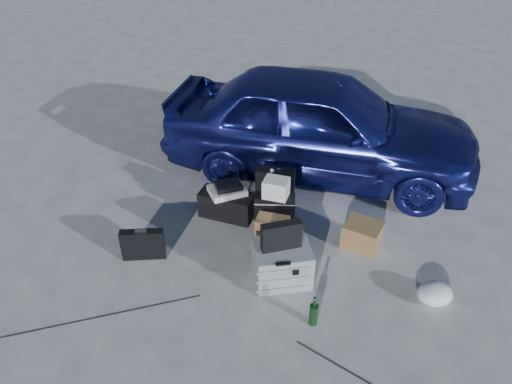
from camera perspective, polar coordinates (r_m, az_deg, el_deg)
ground at (r=5.01m, az=1.51°, el=-10.04°), size 60.00×60.00×0.00m
car at (r=6.38m, az=7.34°, el=7.70°), size 4.17×2.43×1.33m
pelican_case at (r=4.91m, az=2.99°, el=-8.12°), size 0.61×0.53×0.39m
laptop_bag at (r=4.69m, az=2.89°, el=-5.04°), size 0.39×0.20×0.29m
briefcase at (r=5.28m, az=-12.79°, el=-5.86°), size 0.45×0.14×0.34m
suitcase_left at (r=5.73m, az=2.20°, el=0.13°), size 0.45×0.22×0.57m
suitcase_right at (r=5.39m, az=2.10°, el=-2.67°), size 0.43×0.16×0.51m
white_carton at (r=5.18m, az=2.32°, el=0.45°), size 0.30×0.27×0.20m
duffel_bag at (r=5.73m, az=-3.36°, el=-1.50°), size 0.67×0.45×0.31m
flat_box_white at (r=5.63m, az=-3.31°, el=0.16°), size 0.48×0.43×0.07m
flat_box_black at (r=5.59m, az=-3.19°, el=0.72°), size 0.34×0.29×0.06m
kraft_bag at (r=5.19m, az=1.86°, el=-4.98°), size 0.37×0.27×0.44m
cardboard_box at (r=5.43m, az=12.05°, el=-4.81°), size 0.48×0.46×0.28m
plastic_bag at (r=5.04m, az=19.76°, el=-10.89°), size 0.41×0.38×0.19m
green_bottle at (r=4.55m, az=6.61°, el=-13.39°), size 0.10×0.10×0.31m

